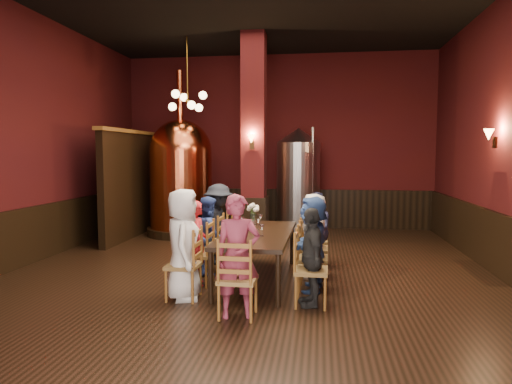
# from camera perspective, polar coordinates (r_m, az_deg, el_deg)

# --- Properties ---
(room) EXTENTS (10.00, 10.02, 4.50)m
(room) POSITION_cam_1_polar(r_m,az_deg,el_deg) (7.10, -1.13, 7.29)
(room) COLOR black
(room) RESTS_ON ground
(wainscot_back) EXTENTS (7.90, 0.08, 1.00)m
(wainscot_back) POSITION_cam_1_polar(r_m,az_deg,el_deg) (12.11, 2.63, -2.00)
(wainscot_back) COLOR black
(wainscot_back) RESTS_ON ground
(wainscot_left) EXTENTS (0.08, 9.90, 1.00)m
(wainscot_left) POSITION_cam_1_polar(r_m,az_deg,el_deg) (8.78, -27.66, -5.19)
(wainscot_left) COLOR black
(wainscot_left) RESTS_ON ground
(column) EXTENTS (0.58, 0.58, 4.50)m
(column) POSITION_cam_1_polar(r_m,az_deg,el_deg) (9.92, -0.26, 6.61)
(column) COLOR #400E0D
(column) RESTS_ON ground
(partition) EXTENTS (0.22, 3.50, 2.40)m
(partition) POSITION_cam_1_polar(r_m,az_deg,el_deg) (11.11, -14.91, 0.85)
(partition) COLOR black
(partition) RESTS_ON ground
(pendant_cluster) EXTENTS (0.90, 0.90, 1.70)m
(pendant_cluster) POSITION_cam_1_polar(r_m,az_deg,el_deg) (10.40, -8.55, 11.18)
(pendant_cluster) COLOR #A57226
(pendant_cluster) RESTS_ON room
(sconce_wall) EXTENTS (0.20, 0.20, 0.36)m
(sconce_wall) POSITION_cam_1_polar(r_m,az_deg,el_deg) (8.29, 27.72, 6.04)
(sconce_wall) COLOR black
(sconce_wall) RESTS_ON room
(sconce_column) EXTENTS (0.20, 0.20, 0.36)m
(sconce_column) POSITION_cam_1_polar(r_m,az_deg,el_deg) (9.62, -0.52, 6.37)
(sconce_column) COLOR black
(sconce_column) RESTS_ON column
(dining_table) EXTENTS (1.04, 2.42, 0.75)m
(dining_table) POSITION_cam_1_polar(r_m,az_deg,el_deg) (6.96, 0.19, -5.58)
(dining_table) COLOR black
(dining_table) RESTS_ON ground
(chair_0) EXTENTS (0.47, 0.47, 0.92)m
(chair_0) POSITION_cam_1_polar(r_m,az_deg,el_deg) (6.25, -9.07, -9.00)
(chair_0) COLOR brown
(chair_0) RESTS_ON ground
(person_0) EXTENTS (0.63, 0.81, 1.48)m
(person_0) POSITION_cam_1_polar(r_m,az_deg,el_deg) (6.19, -9.10, -6.47)
(person_0) COLOR white
(person_0) RESTS_ON ground
(chair_1) EXTENTS (0.47, 0.47, 0.92)m
(chair_1) POSITION_cam_1_polar(r_m,az_deg,el_deg) (6.87, -7.33, -7.70)
(chair_1) COLOR brown
(chair_1) RESTS_ON ground
(person_1) EXTENTS (0.44, 0.53, 1.26)m
(person_1) POSITION_cam_1_polar(r_m,az_deg,el_deg) (6.84, -7.34, -6.33)
(person_1) COLOR #AF1E25
(person_1) RESTS_ON ground
(chair_2) EXTENTS (0.47, 0.47, 0.92)m
(chair_2) POSITION_cam_1_polar(r_m,az_deg,el_deg) (7.49, -5.91, -6.63)
(chair_2) COLOR brown
(chair_2) RESTS_ON ground
(person_2) EXTENTS (0.48, 0.68, 1.26)m
(person_2) POSITION_cam_1_polar(r_m,az_deg,el_deg) (7.46, -5.92, -5.36)
(person_2) COLOR navy
(person_2) RESTS_ON ground
(chair_3) EXTENTS (0.47, 0.47, 0.92)m
(chair_3) POSITION_cam_1_polar(r_m,az_deg,el_deg) (8.13, -4.70, -5.71)
(chair_3) COLOR brown
(chair_3) RESTS_ON ground
(person_3) EXTENTS (0.80, 1.04, 1.41)m
(person_3) POSITION_cam_1_polar(r_m,az_deg,el_deg) (8.09, -4.71, -3.98)
(person_3) COLOR black
(person_3) RESTS_ON ground
(chair_4) EXTENTS (0.47, 0.47, 0.92)m
(chair_4) POSITION_cam_1_polar(r_m,az_deg,el_deg) (5.96, 6.92, -9.66)
(chair_4) COLOR brown
(chair_4) RESTS_ON ground
(person_4) EXTENTS (0.45, 0.79, 1.27)m
(person_4) POSITION_cam_1_polar(r_m,az_deg,el_deg) (5.92, 6.93, -8.04)
(person_4) COLOR black
(person_4) RESTS_ON ground
(chair_5) EXTENTS (0.47, 0.47, 0.92)m
(chair_5) POSITION_cam_1_polar(r_m,az_deg,el_deg) (6.61, 7.12, -8.21)
(chair_5) COLOR brown
(chair_5) RESTS_ON ground
(person_5) EXTENTS (0.52, 1.28, 1.35)m
(person_5) POSITION_cam_1_polar(r_m,az_deg,el_deg) (6.56, 7.14, -6.37)
(person_5) COLOR #2D4A88
(person_5) RESTS_ON ground
(chair_6) EXTENTS (0.47, 0.47, 0.92)m
(chair_6) POSITION_cam_1_polar(r_m,az_deg,el_deg) (7.25, 7.29, -7.03)
(chair_6) COLOR brown
(chair_6) RESTS_ON ground
(person_6) EXTENTS (0.46, 0.67, 1.32)m
(person_6) POSITION_cam_1_polar(r_m,az_deg,el_deg) (7.21, 7.31, -5.46)
(person_6) COLOR #BEB2A7
(person_6) RESTS_ON ground
(chair_7) EXTENTS (0.47, 0.47, 0.92)m
(chair_7) POSITION_cam_1_polar(r_m,az_deg,el_deg) (7.91, 7.43, -6.03)
(chair_7) COLOR brown
(chair_7) RESTS_ON ground
(person_7) EXTENTS (0.48, 0.69, 1.29)m
(person_7) POSITION_cam_1_polar(r_m,az_deg,el_deg) (7.88, 7.45, -4.71)
(person_7) COLOR #1B1C36
(person_7) RESTS_ON ground
(chair_8) EXTENTS (0.47, 0.47, 0.92)m
(chair_8) POSITION_cam_1_polar(r_m,az_deg,el_deg) (5.52, -2.30, -10.80)
(chair_8) COLOR brown
(chair_8) RESTS_ON ground
(person_8) EXTENTS (0.61, 0.48, 1.47)m
(person_8) POSITION_cam_1_polar(r_m,az_deg,el_deg) (5.45, -2.31, -8.01)
(person_8) COLOR #8A2E45
(person_8) RESTS_ON ground
(copper_kettle) EXTENTS (1.85, 1.85, 3.87)m
(copper_kettle) POSITION_cam_1_polar(r_m,az_deg,el_deg) (10.99, -9.36, 2.02)
(copper_kettle) COLOR black
(copper_kettle) RESTS_ON ground
(steel_vessel) EXTENTS (1.31, 1.31, 2.56)m
(steel_vessel) POSITION_cam_1_polar(r_m,az_deg,el_deg) (11.27, 5.30, 1.45)
(steel_vessel) COLOR #B2B2B7
(steel_vessel) RESTS_ON ground
(rose_vase) EXTENTS (0.22, 0.22, 0.37)m
(rose_vase) POSITION_cam_1_polar(r_m,az_deg,el_deg) (7.64, -0.36, -2.33)
(rose_vase) COLOR white
(rose_vase) RESTS_ON dining_table
(wine_glass_0) EXTENTS (0.07, 0.07, 0.17)m
(wine_glass_0) POSITION_cam_1_polar(r_m,az_deg,el_deg) (6.63, 0.75, -4.82)
(wine_glass_0) COLOR white
(wine_glass_0) RESTS_ON dining_table
(wine_glass_1) EXTENTS (0.07, 0.07, 0.17)m
(wine_glass_1) POSITION_cam_1_polar(r_m,az_deg,el_deg) (7.00, -1.19, -4.31)
(wine_glass_1) COLOR white
(wine_glass_1) RESTS_ON dining_table
(wine_glass_2) EXTENTS (0.07, 0.07, 0.17)m
(wine_glass_2) POSITION_cam_1_polar(r_m,az_deg,el_deg) (7.39, -1.70, -3.81)
(wine_glass_2) COLOR white
(wine_glass_2) RESTS_ON dining_table
(wine_glass_3) EXTENTS (0.07, 0.07, 0.17)m
(wine_glass_3) POSITION_cam_1_polar(r_m,az_deg,el_deg) (7.67, 0.60, -3.49)
(wine_glass_3) COLOR white
(wine_glass_3) RESTS_ON dining_table
(wine_glass_4) EXTENTS (0.07, 0.07, 0.17)m
(wine_glass_4) POSITION_cam_1_polar(r_m,az_deg,el_deg) (7.20, 0.27, -4.04)
(wine_glass_4) COLOR white
(wine_glass_4) RESTS_ON dining_table
(wine_glass_5) EXTENTS (0.07, 0.07, 0.17)m
(wine_glass_5) POSITION_cam_1_polar(r_m,az_deg,el_deg) (6.23, -1.74, -5.45)
(wine_glass_5) COLOR white
(wine_glass_5) RESTS_ON dining_table
(wine_glass_6) EXTENTS (0.07, 0.07, 0.17)m
(wine_glass_6) POSITION_cam_1_polar(r_m,az_deg,el_deg) (6.32, -1.52, -5.30)
(wine_glass_6) COLOR white
(wine_glass_6) RESTS_ON dining_table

